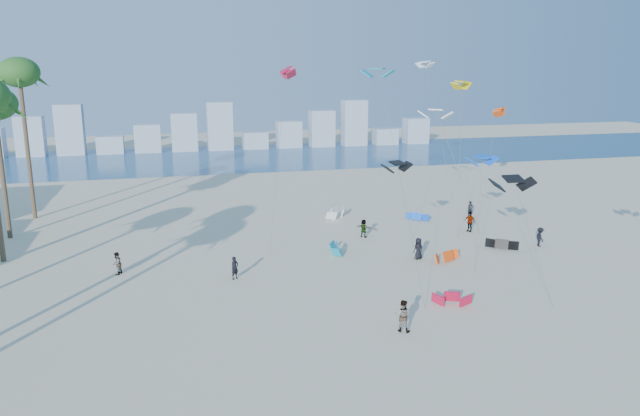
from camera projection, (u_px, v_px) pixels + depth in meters
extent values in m
plane|color=beige|center=(340.00, 370.00, 30.57)|extent=(220.00, 220.00, 0.00)
plane|color=navy|center=(218.00, 158.00, 98.48)|extent=(220.00, 220.00, 0.00)
imported|color=black|center=(235.00, 268.00, 43.25)|extent=(0.72, 0.66, 1.66)
imported|color=gray|center=(403.00, 316.00, 34.77)|extent=(1.16, 1.10, 1.90)
imported|color=black|center=(418.00, 249.00, 47.66)|extent=(0.95, 0.75, 1.72)
imported|color=gray|center=(470.00, 222.00, 55.51)|extent=(0.95, 1.15, 1.84)
imported|color=black|center=(540.00, 237.00, 51.00)|extent=(0.76, 1.14, 1.64)
imported|color=gray|center=(364.00, 228.00, 53.71)|extent=(1.41, 1.39, 1.62)
imported|color=black|center=(470.00, 209.00, 61.04)|extent=(0.62, 0.46, 1.56)
imported|color=gray|center=(117.00, 264.00, 44.16)|extent=(0.94, 1.02, 1.69)
cylinder|color=#595959|center=(411.00, 233.00, 39.92)|extent=(0.10, 5.67, 8.38)
cylinder|color=#595959|center=(458.00, 171.00, 56.10)|extent=(2.19, 5.76, 10.73)
cylinder|color=#595959|center=(479.00, 213.00, 46.12)|extent=(2.28, 3.91, 7.96)
cylinder|color=#595959|center=(278.00, 160.00, 49.89)|extent=(2.65, 5.20, 14.56)
cylinder|color=#595959|center=(460.00, 158.00, 55.00)|extent=(2.20, 5.13, 13.39)
cylinder|color=#595959|center=(395.00, 152.00, 54.41)|extent=(1.70, 5.72, 14.54)
cylinder|color=#595959|center=(488.00, 163.00, 61.18)|extent=(2.74, 2.22, 10.56)
cylinder|color=#595959|center=(533.00, 241.00, 39.72)|extent=(0.59, 4.71, 7.44)
cylinder|color=#595959|center=(439.00, 130.00, 69.73)|extent=(2.10, 4.56, 15.19)
cylinder|color=brown|center=(2.00, 172.00, 52.34)|extent=(0.40, 0.40, 11.72)
cylinder|color=brown|center=(27.00, 147.00, 58.84)|extent=(0.40, 0.40, 14.19)
ellipsoid|color=#275D20|center=(19.00, 72.00, 57.19)|extent=(3.80, 3.80, 2.85)
cube|color=#9EADBF|center=(30.00, 136.00, 100.10)|extent=(4.40, 3.00, 6.60)
cube|color=#9EADBF|center=(70.00, 130.00, 101.37)|extent=(4.40, 3.00, 8.40)
cube|color=#9EADBF|center=(110.00, 145.00, 103.47)|extent=(4.40, 3.00, 3.00)
cube|color=#9EADBF|center=(148.00, 138.00, 104.74)|extent=(4.40, 3.00, 4.80)
cube|color=#9EADBF|center=(184.00, 132.00, 106.00)|extent=(4.40, 3.00, 6.60)
cube|color=#9EADBF|center=(220.00, 126.00, 107.27)|extent=(4.40, 3.00, 8.40)
cube|color=#9EADBF|center=(255.00, 140.00, 109.37)|extent=(4.40, 3.00, 3.00)
cube|color=#9EADBF|center=(289.00, 134.00, 110.64)|extent=(4.40, 3.00, 4.80)
cube|color=#9EADBF|center=(322.00, 128.00, 111.90)|extent=(4.40, 3.00, 6.60)
cube|color=#9EADBF|center=(354.00, 123.00, 113.17)|extent=(4.40, 3.00, 8.40)
cube|color=#9EADBF|center=(385.00, 136.00, 115.27)|extent=(4.40, 3.00, 3.00)
cube|color=#9EADBF|center=(416.00, 131.00, 116.54)|extent=(4.40, 3.00, 4.80)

